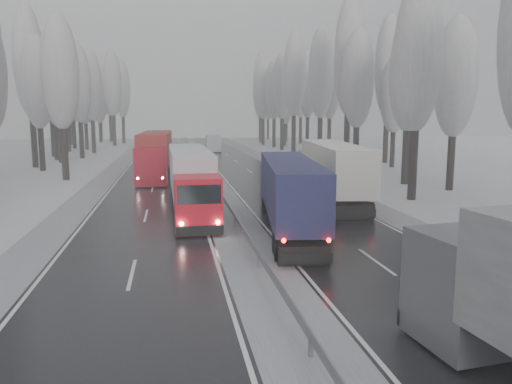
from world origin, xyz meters
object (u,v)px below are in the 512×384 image
object	(u,v)px
truck_blue_box	(288,188)
box_truck_distant	(213,143)
truck_red_red	(155,151)
truck_cream_box	(331,167)
truck_red_white	(191,175)

from	to	relation	value
truck_blue_box	box_truck_distant	size ratio (longest dim) A/B	1.95
truck_blue_box	box_truck_distant	world-z (taller)	truck_blue_box
truck_blue_box	truck_red_red	xyz separation A→B (m)	(-8.01, 25.21, 0.34)
box_truck_distant	truck_cream_box	bearing A→B (deg)	-82.99
truck_red_white	truck_cream_box	bearing A→B (deg)	9.53
truck_blue_box	truck_red_white	distance (m)	8.38
truck_blue_box	truck_cream_box	distance (m)	10.05
truck_cream_box	truck_red_white	world-z (taller)	truck_cream_box
truck_blue_box	truck_red_red	world-z (taller)	truck_red_red
box_truck_distant	truck_red_red	distance (m)	36.43
truck_cream_box	box_truck_distant	xyz separation A→B (m)	(-4.41, 51.98, -1.02)
truck_cream_box	truck_red_white	bearing A→B (deg)	-162.88
truck_red_red	truck_blue_box	bearing A→B (deg)	-70.54
truck_blue_box	truck_cream_box	bearing A→B (deg)	65.69
truck_cream_box	truck_red_red	bearing A→B (deg)	135.25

